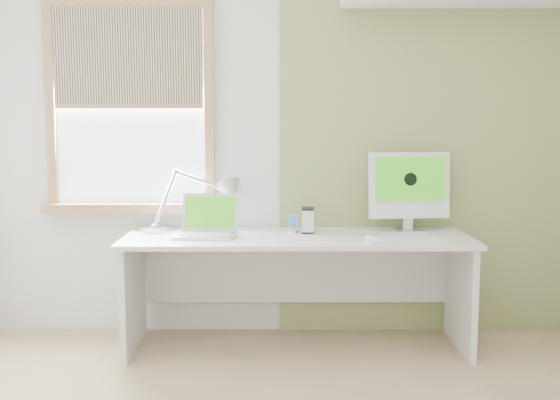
{
  "coord_description": "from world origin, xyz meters",
  "views": [
    {
      "loc": [
        -0.02,
        -2.79,
        1.47
      ],
      "look_at": [
        0.0,
        1.05,
        1.0
      ],
      "focal_mm": 42.83,
      "sensor_mm": 36.0,
      "label": 1
    }
  ],
  "objects_px": {
    "desk_lamp": "(217,198)",
    "external_drive": "(308,220)",
    "desk": "(297,264)",
    "laptop": "(208,226)",
    "imac": "(409,187)"
  },
  "relations": [
    {
      "from": "desk_lamp",
      "to": "external_drive",
      "type": "relative_size",
      "value": 4.61
    },
    {
      "from": "desk",
      "to": "external_drive",
      "type": "height_order",
      "value": "external_drive"
    },
    {
      "from": "desk_lamp",
      "to": "external_drive",
      "type": "distance_m",
      "value": 0.63
    },
    {
      "from": "desk",
      "to": "laptop",
      "type": "bearing_deg",
      "value": -174.47
    },
    {
      "from": "desk",
      "to": "laptop",
      "type": "height_order",
      "value": "laptop"
    },
    {
      "from": "laptop",
      "to": "imac",
      "type": "xyz_separation_m",
      "value": [
        1.31,
        0.18,
        0.23
      ]
    },
    {
      "from": "laptop",
      "to": "external_drive",
      "type": "xyz_separation_m",
      "value": [
        0.64,
        0.12,
        0.02
      ]
    },
    {
      "from": "desk_lamp",
      "to": "laptop",
      "type": "xyz_separation_m",
      "value": [
        -0.04,
        -0.23,
        -0.15
      ]
    },
    {
      "from": "desk_lamp",
      "to": "external_drive",
      "type": "height_order",
      "value": "desk_lamp"
    },
    {
      "from": "desk",
      "to": "external_drive",
      "type": "bearing_deg",
      "value": 41.11
    },
    {
      "from": "desk",
      "to": "laptop",
      "type": "distance_m",
      "value": 0.63
    },
    {
      "from": "desk",
      "to": "imac",
      "type": "relative_size",
      "value": 4.1
    },
    {
      "from": "external_drive",
      "to": "imac",
      "type": "height_order",
      "value": "imac"
    },
    {
      "from": "desk_lamp",
      "to": "imac",
      "type": "distance_m",
      "value": 1.27
    },
    {
      "from": "desk",
      "to": "external_drive",
      "type": "xyz_separation_m",
      "value": [
        0.07,
        0.06,
        0.28
      ]
    }
  ]
}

